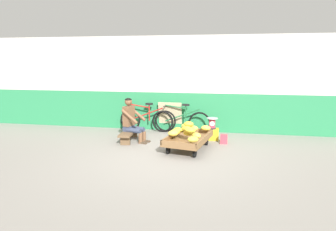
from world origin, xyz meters
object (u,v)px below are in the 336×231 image
(plastic_crate, at_px, (212,134))
(bicycle_far_left, at_px, (182,121))
(banana_cart, at_px, (188,140))
(low_bench, at_px, (129,133))
(bicycle_near_left, at_px, (146,120))
(vendor_seated, at_px, (132,120))
(weighing_scale, at_px, (212,123))
(shopping_bag, at_px, (224,139))
(sign_board, at_px, (170,116))

(plastic_crate, xyz_separation_m, bicycle_far_left, (-0.89, 0.63, 0.20))
(banana_cart, relative_size, plastic_crate, 4.40)
(banana_cart, height_order, bicycle_far_left, bicycle_far_left)
(low_bench, xyz_separation_m, bicycle_near_left, (0.17, 1.12, 0.15))
(vendor_seated, bearing_deg, low_bench, 164.45)
(vendor_seated, relative_size, plastic_crate, 3.17)
(banana_cart, distance_m, weighing_scale, 1.13)
(banana_cart, distance_m, bicycle_near_left, 2.17)
(weighing_scale, distance_m, bicycle_far_left, 1.10)
(shopping_bag, bearing_deg, low_bench, -176.21)
(vendor_seated, height_order, bicycle_far_left, vendor_seated)
(plastic_crate, height_order, bicycle_near_left, bicycle_near_left)
(banana_cart, xyz_separation_m, bicycle_near_left, (-1.45, 1.60, 0.11))
(bicycle_far_left, bearing_deg, shopping_bag, -38.83)
(plastic_crate, distance_m, sign_board, 1.53)
(bicycle_far_left, bearing_deg, low_bench, -138.13)
(plastic_crate, bearing_deg, sign_board, 147.71)
(sign_board, distance_m, shopping_bag, 1.98)
(vendor_seated, distance_m, bicycle_far_left, 1.66)
(vendor_seated, bearing_deg, shopping_bag, 4.49)
(low_bench, bearing_deg, plastic_crate, 13.02)
(vendor_seated, relative_size, weighing_scale, 3.80)
(vendor_seated, bearing_deg, weighing_scale, 14.12)
(bicycle_far_left, bearing_deg, vendor_seated, -135.55)
(low_bench, bearing_deg, bicycle_near_left, 81.34)
(plastic_crate, bearing_deg, vendor_seated, -165.85)
(banana_cart, distance_m, low_bench, 1.69)
(plastic_crate, bearing_deg, bicycle_near_left, 162.43)
(weighing_scale, relative_size, bicycle_near_left, 0.18)
(bicycle_near_left, height_order, bicycle_far_left, same)
(plastic_crate, relative_size, bicycle_near_left, 0.22)
(low_bench, bearing_deg, weighing_scale, 12.99)
(bicycle_near_left, bearing_deg, weighing_scale, -17.60)
(vendor_seated, distance_m, plastic_crate, 2.17)
(vendor_seated, bearing_deg, bicycle_far_left, 44.45)
(plastic_crate, height_order, bicycle_far_left, bicycle_far_left)
(vendor_seated, relative_size, bicycle_near_left, 0.69)
(bicycle_near_left, distance_m, sign_board, 0.73)
(plastic_crate, height_order, sign_board, sign_board)
(bicycle_near_left, height_order, shopping_bag, bicycle_near_left)
(shopping_bag, bearing_deg, plastic_crate, 132.89)
(banana_cart, distance_m, shopping_bag, 1.06)
(low_bench, relative_size, vendor_seated, 0.98)
(weighing_scale, bearing_deg, shopping_bag, -47.01)
(plastic_crate, height_order, weighing_scale, weighing_scale)
(plastic_crate, distance_m, weighing_scale, 0.30)
(plastic_crate, bearing_deg, bicycle_far_left, 144.61)
(weighing_scale, bearing_deg, bicycle_near_left, 162.40)
(banana_cart, height_order, bicycle_near_left, bicycle_near_left)
(low_bench, height_order, bicycle_near_left, bicycle_near_left)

